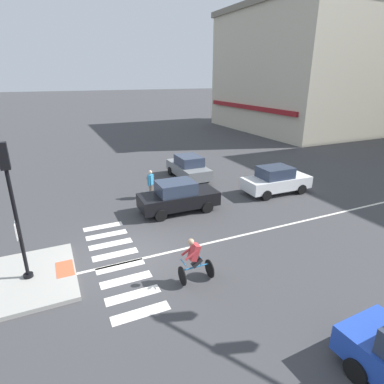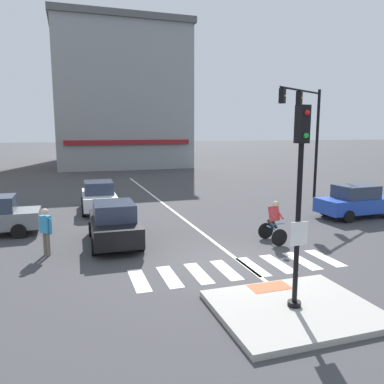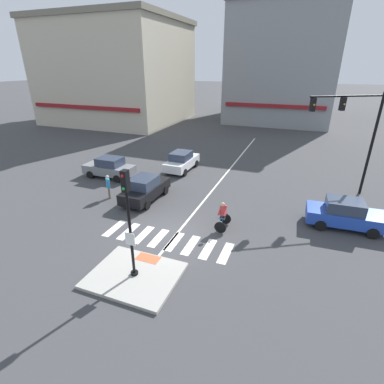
{
  "view_description": "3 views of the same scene",
  "coord_description": "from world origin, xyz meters",
  "px_view_note": "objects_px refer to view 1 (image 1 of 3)",
  "views": [
    {
      "loc": [
        10.88,
        -2.3,
        6.75
      ],
      "look_at": [
        -1.2,
        3.24,
        1.85
      ],
      "focal_mm": 29.74,
      "sensor_mm": 36.0,
      "label": 1
    },
    {
      "loc": [
        -4.97,
        -10.98,
        4.3
      ],
      "look_at": [
        -0.5,
        2.87,
        1.97
      ],
      "focal_mm": 35.54,
      "sensor_mm": 36.0,
      "label": 2
    },
    {
      "loc": [
        5.92,
        -11.95,
        8.4
      ],
      "look_at": [
        -0.34,
        4.08,
        0.8
      ],
      "focal_mm": 27.1,
      "sensor_mm": 36.0,
      "label": 3
    }
  ],
  "objects_px": {
    "pedestrian_at_curb_left": "(151,182)",
    "car_white_westbound_far": "(276,180)",
    "signal_pole": "(12,201)",
    "car_grey_cross_left": "(188,167)",
    "cyclist": "(194,259)",
    "car_black_westbound_near": "(178,197)"
  },
  "relations": [
    {
      "from": "car_white_westbound_far",
      "to": "pedestrian_at_curb_left",
      "type": "height_order",
      "value": "pedestrian_at_curb_left"
    },
    {
      "from": "car_black_westbound_near",
      "to": "pedestrian_at_curb_left",
      "type": "distance_m",
      "value": 2.53
    },
    {
      "from": "car_black_westbound_near",
      "to": "pedestrian_at_curb_left",
      "type": "xyz_separation_m",
      "value": [
        -2.42,
        -0.7,
        0.17
      ]
    },
    {
      "from": "car_grey_cross_left",
      "to": "car_white_westbound_far",
      "type": "xyz_separation_m",
      "value": [
        4.75,
        3.66,
        0.0
      ]
    },
    {
      "from": "pedestrian_at_curb_left",
      "to": "car_black_westbound_near",
      "type": "bearing_deg",
      "value": 16.13
    },
    {
      "from": "car_black_westbound_near",
      "to": "cyclist",
      "type": "height_order",
      "value": "cyclist"
    },
    {
      "from": "car_white_westbound_far",
      "to": "pedestrian_at_curb_left",
      "type": "relative_size",
      "value": 2.47
    },
    {
      "from": "cyclist",
      "to": "car_white_westbound_far",
      "type": "bearing_deg",
      "value": 126.08
    },
    {
      "from": "car_black_westbound_near",
      "to": "pedestrian_at_curb_left",
      "type": "relative_size",
      "value": 2.47
    },
    {
      "from": "car_grey_cross_left",
      "to": "car_white_westbound_far",
      "type": "distance_m",
      "value": 6.0
    },
    {
      "from": "signal_pole",
      "to": "car_grey_cross_left",
      "type": "bearing_deg",
      "value": 130.29
    },
    {
      "from": "cyclist",
      "to": "signal_pole",
      "type": "bearing_deg",
      "value": -114.8
    },
    {
      "from": "pedestrian_at_curb_left",
      "to": "car_white_westbound_far",
      "type": "bearing_deg",
      "value": 71.92
    },
    {
      "from": "car_black_westbound_near",
      "to": "pedestrian_at_curb_left",
      "type": "height_order",
      "value": "pedestrian_at_curb_left"
    },
    {
      "from": "cyclist",
      "to": "pedestrian_at_curb_left",
      "type": "bearing_deg",
      "value": 172.48
    },
    {
      "from": "pedestrian_at_curb_left",
      "to": "cyclist",
      "type": "bearing_deg",
      "value": -7.52
    },
    {
      "from": "cyclist",
      "to": "pedestrian_at_curb_left",
      "type": "xyz_separation_m",
      "value": [
        -8.3,
        1.1,
        0.11
      ]
    },
    {
      "from": "signal_pole",
      "to": "cyclist",
      "type": "relative_size",
      "value": 2.81
    },
    {
      "from": "car_white_westbound_far",
      "to": "pedestrian_at_curb_left",
      "type": "distance_m",
      "value": 7.48
    },
    {
      "from": "car_black_westbound_near",
      "to": "cyclist",
      "type": "xyz_separation_m",
      "value": [
        5.88,
        -1.8,
        0.06
      ]
    },
    {
      "from": "car_grey_cross_left",
      "to": "signal_pole",
      "type": "bearing_deg",
      "value": -49.71
    },
    {
      "from": "pedestrian_at_curb_left",
      "to": "signal_pole",
      "type": "bearing_deg",
      "value": -47.21
    }
  ]
}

